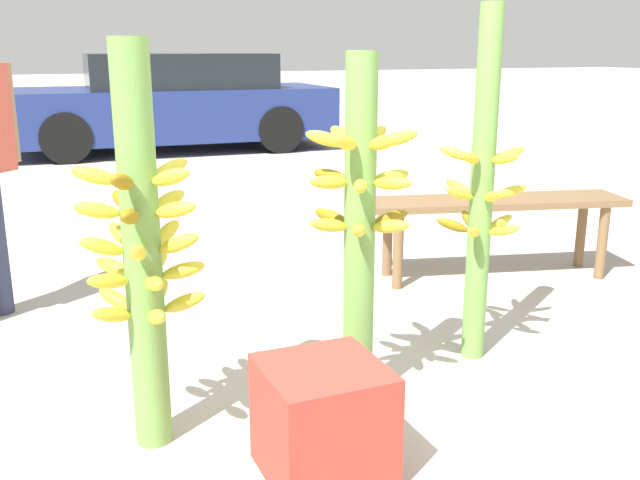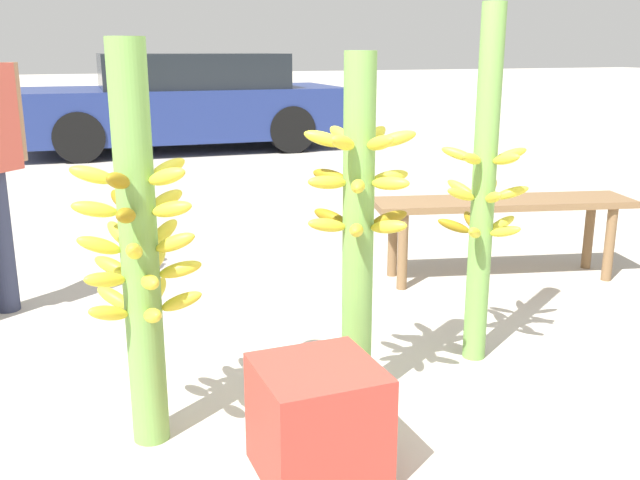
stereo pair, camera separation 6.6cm
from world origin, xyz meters
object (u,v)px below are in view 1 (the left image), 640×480
object	(u,v)px
banana_stalk_right	(482,190)
parked_car	(170,103)
banana_stalk_center	(360,221)
banana_stalk_left	(142,250)
produce_crate	(323,420)
market_bench	(496,211)

from	to	relation	value
banana_stalk_right	parked_car	distance (m)	7.45
banana_stalk_center	parked_car	bearing A→B (deg)	83.70
banana_stalk_left	banana_stalk_center	xyz separation A→B (m)	(0.82, 0.00, 0.02)
banana_stalk_center	banana_stalk_left	bearing A→B (deg)	-179.90
banana_stalk_center	banana_stalk_right	bearing A→B (deg)	13.82
produce_crate	banana_stalk_center	bearing A→B (deg)	51.80
parked_car	market_bench	bearing A→B (deg)	-171.42
banana_stalk_center	produce_crate	world-z (taller)	banana_stalk_center
market_bench	parked_car	xyz separation A→B (m)	(-0.62, 6.51, 0.22)
banana_stalk_center	market_bench	world-z (taller)	banana_stalk_center
banana_stalk_center	parked_car	distance (m)	7.66
banana_stalk_right	parked_car	world-z (taller)	banana_stalk_right
banana_stalk_left	produce_crate	xyz separation A→B (m)	(0.48, -0.43, -0.52)
banana_stalk_right	produce_crate	size ratio (longest dim) A/B	4.04
market_bench	banana_stalk_right	bearing A→B (deg)	-115.90
parked_car	banana_stalk_center	bearing A→B (deg)	176.81
banana_stalk_left	market_bench	world-z (taller)	banana_stalk_left
banana_stalk_left	parked_car	xyz separation A→B (m)	(1.66, 7.61, -0.08)
market_bench	banana_stalk_center	bearing A→B (deg)	-128.56
banana_stalk_left	banana_stalk_center	distance (m)	0.82
banana_stalk_left	parked_car	bearing A→B (deg)	77.71
market_bench	parked_car	distance (m)	6.55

